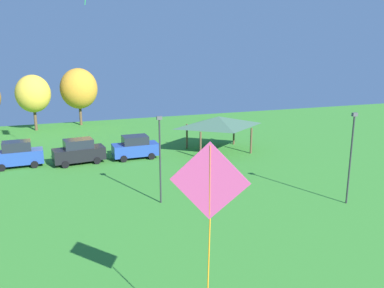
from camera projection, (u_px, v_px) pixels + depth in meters
kite_flying_4 at (210, 186)px, 13.23m from camera, size 2.33×1.36×5.38m
parked_car_leftmost at (17, 154)px, 36.10m from camera, size 4.38×2.06×2.36m
parked_car_second_from_left at (79, 152)px, 37.18m from camera, size 4.76×2.42×2.30m
parked_car_third_from_left at (135, 147)px, 38.90m from camera, size 4.32×2.15×2.22m
park_pavilion at (219, 121)px, 41.18m from camera, size 7.02×5.23×3.60m
light_post_0 at (351, 153)px, 27.24m from camera, size 0.36×0.20×6.34m
light_post_2 at (160, 155)px, 27.39m from camera, size 0.36×0.20×6.08m
treeline_tree_2 at (33, 94)px, 50.80m from camera, size 4.27×4.27×7.03m
treeline_tree_3 at (79, 89)px, 54.13m from camera, size 4.89×4.89×7.63m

